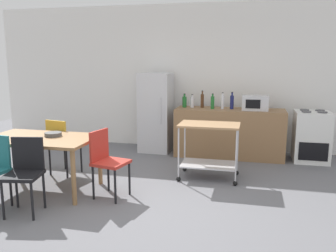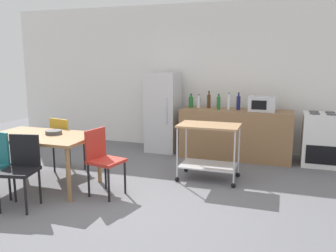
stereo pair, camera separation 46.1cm
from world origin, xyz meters
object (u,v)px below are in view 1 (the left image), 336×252
kitchen_cart (209,142)px  bottle_olive_oil (202,101)px  stove_oven (311,136)px  microwave (255,103)px  bottle_soda (223,102)px  bottle_wine (232,102)px  dining_table (41,143)px  fruit_bowl (53,134)px  bottle_hot_sauce (213,102)px  chair_mustard (62,143)px  chair_black (25,170)px  bottle_vinegar (192,102)px  refrigerator (156,112)px  bottle_soy_sauce (184,102)px  chair_red (107,159)px

kitchen_cart → bottle_olive_oil: (-0.31, 1.44, 0.46)m
stove_oven → microwave: (-1.00, -0.04, 0.58)m
bottle_soda → bottle_wine: bearing=15.4°
microwave → bottle_wine: bearing=173.4°
dining_table → fruit_bowl: fruit_bowl is taller
bottle_hot_sauce → chair_mustard: bearing=-142.2°
chair_black → bottle_hot_sauce: (1.86, 3.02, 0.51)m
bottle_hot_sauce → bottle_wine: (0.35, 0.07, 0.01)m
bottle_olive_oil → kitchen_cart: bearing=-77.8°
chair_black → bottle_vinegar: (1.46, 3.13, 0.49)m
microwave → refrigerator: bearing=176.2°
bottle_olive_oil → bottle_soda: size_ratio=1.05×
dining_table → bottle_hot_sauce: bearing=47.9°
bottle_vinegar → bottle_soda: 0.59m
bottle_soy_sauce → bottle_wine: (0.90, -0.04, 0.02)m
chair_black → bottle_wine: (2.22, 3.09, 0.51)m
bottle_vinegar → bottle_soda: bearing=-9.2°
chair_black → kitchen_cart: 2.61m
chair_black → chair_red: (0.75, 0.67, 0.00)m
bottle_hot_sauce → bottle_wine: bearing=10.9°
dining_table → kitchen_cart: (2.20, 1.02, -0.10)m
bottle_olive_oil → bottle_soy_sauce: bearing=-175.0°
dining_table → stove_oven: size_ratio=1.63×
chair_red → microwave: (1.89, 2.37, 0.51)m
bottle_olive_oil → bottle_soda: (0.39, -0.12, -0.00)m
chair_black → bottle_soda: 3.70m
kitchen_cart → bottle_hot_sauce: bottle_hot_sauce is taller
kitchen_cart → bottle_soy_sauce: 1.61m
dining_table → bottle_soda: bottle_soda is taller
dining_table → bottle_wine: size_ratio=4.75×
dining_table → bottle_vinegar: 2.99m
stove_oven → bottle_wine: (-1.42, 0.01, 0.58)m
bottle_soda → fruit_bowl: bottle_soda is taller
fruit_bowl → bottle_vinegar: bearing=56.2°
refrigerator → microwave: bearing=-3.8°
chair_mustard → bottle_olive_oil: bottle_olive_oil is taller
chair_black → bottle_vinegar: size_ratio=3.52×
bottle_soy_sauce → bottle_vinegar: (0.15, 0.01, -0.01)m
refrigerator → kitchen_cart: size_ratio=1.70×
microwave → bottle_vinegar: bearing=175.3°
dining_table → chair_black: (0.23, -0.70, -0.15)m
refrigerator → bottle_hot_sauce: bearing=-7.2°
refrigerator → bottle_hot_sauce: size_ratio=5.42×
chair_black → refrigerator: bearing=66.0°
bottle_hot_sauce → bottle_vinegar: bearing=163.9°
chair_red → bottle_soda: bottle_soda is taller
stove_oven → microwave: size_ratio=2.00×
chair_mustard → stove_oven: (3.93, 1.74, -0.07)m
dining_table → bottle_olive_oil: 3.12m
chair_mustard → bottle_soy_sauce: bearing=-120.0°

